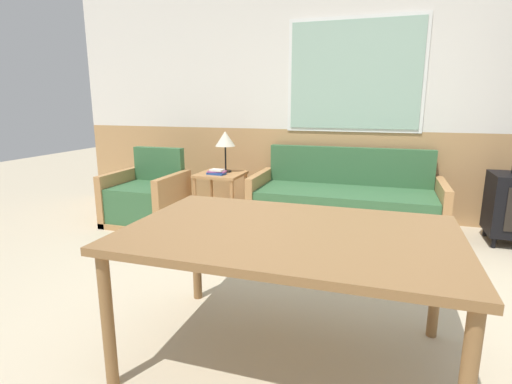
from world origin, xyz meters
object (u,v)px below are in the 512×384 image
table_lamp (225,140)px  armchair (147,200)px  side_table (221,181)px  couch (345,205)px  dining_table (289,242)px

table_lamp → armchair: bearing=-144.8°
table_lamp → side_table: bearing=-106.7°
couch → table_lamp: table_lamp is taller
table_lamp → dining_table: table_lamp is taller
armchair → side_table: 0.87m
armchair → side_table: bearing=30.4°
couch → armchair: bearing=-166.9°
dining_table → table_lamp: bearing=118.9°
armchair → table_lamp: table_lamp is taller
armchair → dining_table: 2.88m
armchair → table_lamp: (0.75, 0.53, 0.65)m
couch → armchair: 2.22m
armchair → dining_table: bearing=-43.2°
couch → dining_table: couch is taller
table_lamp → couch: bearing=-1.3°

